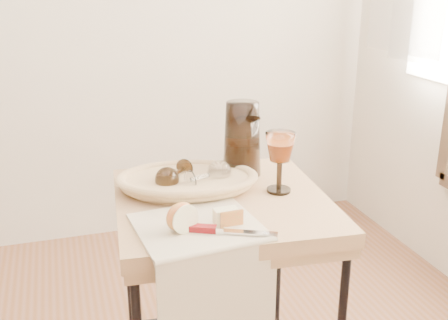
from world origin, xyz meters
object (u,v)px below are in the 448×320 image
object	(u,v)px
tea_towel	(198,226)
pitcher	(242,139)
wine_goblet	(280,162)
goblet_lying_a	(175,174)
apple_half	(180,216)
table_knife	(224,229)
bread_basket	(187,183)
goblet_lying_b	(207,175)
side_table	(222,310)

from	to	relation	value
tea_towel	pitcher	world-z (taller)	pitcher
wine_goblet	tea_towel	bearing A→B (deg)	-151.02
goblet_lying_a	apple_half	xyz separation A→B (m)	(-0.05, -0.28, -0.00)
apple_half	goblet_lying_a	bearing A→B (deg)	58.14
pitcher	table_knife	size ratio (longest dim) A/B	1.15
tea_towel	apple_half	xyz separation A→B (m)	(-0.05, -0.01, 0.04)
goblet_lying_a	bread_basket	bearing A→B (deg)	105.73
goblet_lying_b	bread_basket	bearing A→B (deg)	137.86
tea_towel	pitcher	size ratio (longest dim) A/B	1.11
goblet_lying_a	table_knife	world-z (taller)	goblet_lying_a
goblet_lying_a	goblet_lying_b	distance (m)	0.10
goblet_lying_a	pitcher	distance (m)	0.25
wine_goblet	goblet_lying_b	bearing A→B (deg)	160.32
side_table	goblet_lying_a	size ratio (longest dim) A/B	6.61
tea_towel	goblet_lying_b	distance (m)	0.25
goblet_lying_a	apple_half	size ratio (longest dim) A/B	1.43
bread_basket	side_table	bearing A→B (deg)	-34.57
apple_half	table_knife	distance (m)	0.11
bread_basket	goblet_lying_a	world-z (taller)	goblet_lying_a
tea_towel	goblet_lying_a	distance (m)	0.27
side_table	bread_basket	size ratio (longest dim) A/B	2.06
table_knife	goblet_lying_b	bearing A→B (deg)	108.11
goblet_lying_b	apple_half	distance (m)	0.28
wine_goblet	apple_half	bearing A→B (deg)	-152.87
side_table	pitcher	size ratio (longest dim) A/B	2.78
tea_towel	wine_goblet	distance (m)	0.34
goblet_lying_a	table_knife	size ratio (longest dim) A/B	0.48
side_table	wine_goblet	xyz separation A→B (m)	(0.17, -0.01, 0.47)
bread_basket	goblet_lying_b	distance (m)	0.06
goblet_lying_b	wine_goblet	xyz separation A→B (m)	(0.20, -0.07, 0.04)
bread_basket	table_knife	bearing A→B (deg)	-75.53
bread_basket	table_knife	distance (m)	0.31
goblet_lying_b	table_knife	bearing A→B (deg)	-118.15
goblet_lying_b	pitcher	world-z (taller)	pitcher
side_table	table_knife	size ratio (longest dim) A/B	3.19
tea_towel	pitcher	distance (m)	0.42
side_table	table_knife	distance (m)	0.46
tea_towel	bread_basket	distance (m)	0.26
goblet_lying_a	wine_goblet	xyz separation A→B (m)	(0.29, -0.11, 0.04)
bread_basket	apple_half	distance (m)	0.28
bread_basket	goblet_lying_b	bearing A→B (deg)	-10.20
side_table	goblet_lying_b	size ratio (longest dim) A/B	6.55
apple_half	bread_basket	bearing A→B (deg)	50.78
bread_basket	tea_towel	bearing A→B (deg)	-86.12
pitcher	table_knife	distance (m)	0.44
wine_goblet	apple_half	size ratio (longest dim) A/B	2.27
tea_towel	bread_basket	world-z (taller)	bread_basket
bread_basket	pitcher	bearing A→B (deg)	33.55
tea_towel	table_knife	bearing A→B (deg)	-55.14
side_table	goblet_lying_b	world-z (taller)	goblet_lying_b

